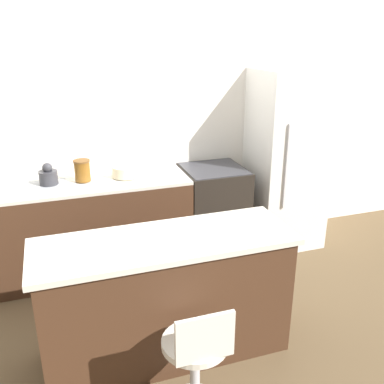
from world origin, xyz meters
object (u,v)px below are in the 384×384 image
object	(u,v)px
stool_chair	(197,362)
kettle	(48,176)
oven_range	(213,211)
mixing_bowl	(126,171)
refrigerator	(286,160)

from	to	relation	value
stool_chair	kettle	distance (m)	2.14
oven_range	mixing_bowl	size ratio (longest dim) A/B	3.70
refrigerator	mixing_bowl	xyz separation A→B (m)	(-1.67, 0.05, 0.04)
oven_range	refrigerator	size ratio (longest dim) A/B	0.50
stool_chair	oven_range	bearing A→B (deg)	66.22
refrigerator	stool_chair	xyz separation A→B (m)	(-1.64, -1.87, -0.54)
stool_chair	kettle	bearing A→B (deg)	110.56
refrigerator	kettle	bearing A→B (deg)	178.88
refrigerator	kettle	xyz separation A→B (m)	(-2.36, 0.05, 0.07)
stool_chair	mixing_bowl	world-z (taller)	mixing_bowl
stool_chair	mixing_bowl	xyz separation A→B (m)	(-0.04, 1.92, 0.58)
mixing_bowl	kettle	bearing A→B (deg)	180.00
refrigerator	mixing_bowl	distance (m)	1.67
oven_range	refrigerator	distance (m)	0.93
oven_range	stool_chair	size ratio (longest dim) A/B	1.14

